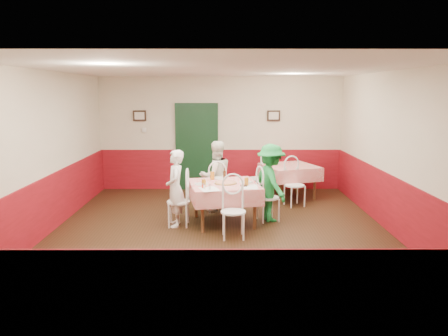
{
  "coord_description": "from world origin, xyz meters",
  "views": [
    {
      "loc": [
        0.04,
        -7.34,
        2.44
      ],
      "look_at": [
        0.07,
        0.57,
        1.05
      ],
      "focal_mm": 35.0,
      "sensor_mm": 36.0,
      "label": 1
    }
  ],
  "objects_px": {
    "chair_far": "(216,190)",
    "diner_far": "(216,176)",
    "chair_right": "(268,198)",
    "diner_right": "(271,183)",
    "glass_c": "(212,176)",
    "wallet": "(244,186)",
    "beer_bottle": "(224,174)",
    "pizza": "(226,183)",
    "main_table": "(224,204)",
    "chair_second_a": "(257,179)",
    "second_table": "(289,182)",
    "diner_left": "(175,188)",
    "chair_second_b": "(295,185)",
    "glass_a": "(204,183)",
    "chair_near": "(233,212)",
    "glass_b": "(246,182)",
    "chair_left": "(178,202)"
  },
  "relations": [
    {
      "from": "chair_second_a",
      "to": "glass_b",
      "type": "relative_size",
      "value": 6.45
    },
    {
      "from": "diner_right",
      "to": "beer_bottle",
      "type": "bearing_deg",
      "value": 55.29
    },
    {
      "from": "chair_right",
      "to": "chair_far",
      "type": "bearing_deg",
      "value": 38.15
    },
    {
      "from": "diner_right",
      "to": "chair_left",
      "type": "bearing_deg",
      "value": 80.24
    },
    {
      "from": "main_table",
      "to": "chair_near",
      "type": "bearing_deg",
      "value": -79.6
    },
    {
      "from": "chair_second_a",
      "to": "chair_near",
      "type": "bearing_deg",
      "value": -31.68
    },
    {
      "from": "chair_left",
      "to": "glass_a",
      "type": "bearing_deg",
      "value": 70.67
    },
    {
      "from": "second_table",
      "to": "chair_far",
      "type": "xyz_separation_m",
      "value": [
        -1.68,
        -1.16,
        0.08
      ]
    },
    {
      "from": "diner_left",
      "to": "diner_right",
      "type": "relative_size",
      "value": 0.95
    },
    {
      "from": "chair_near",
      "to": "glass_a",
      "type": "distance_m",
      "value": 0.82
    },
    {
      "from": "chair_far",
      "to": "beer_bottle",
      "type": "distance_m",
      "value": 0.63
    },
    {
      "from": "chair_second_b",
      "to": "diner_left",
      "type": "relative_size",
      "value": 0.64
    },
    {
      "from": "wallet",
      "to": "second_table",
      "type": "bearing_deg",
      "value": 52.13
    },
    {
      "from": "beer_bottle",
      "to": "pizza",
      "type": "bearing_deg",
      "value": -87.54
    },
    {
      "from": "chair_second_a",
      "to": "glass_c",
      "type": "height_order",
      "value": "glass_c"
    },
    {
      "from": "second_table",
      "to": "glass_c",
      "type": "height_order",
      "value": "glass_c"
    },
    {
      "from": "glass_c",
      "to": "diner_right",
      "type": "relative_size",
      "value": 0.1
    },
    {
      "from": "chair_right",
      "to": "beer_bottle",
      "type": "xyz_separation_m",
      "value": [
        -0.83,
        0.24,
        0.41
      ]
    },
    {
      "from": "glass_a",
      "to": "diner_right",
      "type": "xyz_separation_m",
      "value": [
        1.25,
        0.49,
        -0.09
      ]
    },
    {
      "from": "glass_b",
      "to": "pizza",
      "type": "bearing_deg",
      "value": 158.88
    },
    {
      "from": "main_table",
      "to": "glass_a",
      "type": "bearing_deg",
      "value": -137.65
    },
    {
      "from": "beer_bottle",
      "to": "diner_far",
      "type": "xyz_separation_m",
      "value": [
        -0.17,
        0.5,
        -0.13
      ]
    },
    {
      "from": "chair_right",
      "to": "wallet",
      "type": "relative_size",
      "value": 8.18
    },
    {
      "from": "chair_second_a",
      "to": "chair_second_b",
      "type": "distance_m",
      "value": 1.06
    },
    {
      "from": "glass_c",
      "to": "wallet",
      "type": "relative_size",
      "value": 1.39
    },
    {
      "from": "glass_a",
      "to": "pizza",
      "type": "bearing_deg",
      "value": 38.3
    },
    {
      "from": "second_table",
      "to": "diner_right",
      "type": "xyz_separation_m",
      "value": [
        -0.64,
        -1.83,
        0.36
      ]
    },
    {
      "from": "main_table",
      "to": "chair_second_a",
      "type": "distance_m",
      "value": 2.14
    },
    {
      "from": "glass_a",
      "to": "diner_far",
      "type": "relative_size",
      "value": 0.1
    },
    {
      "from": "chair_near",
      "to": "glass_c",
      "type": "bearing_deg",
      "value": 105.28
    },
    {
      "from": "chair_far",
      "to": "chair_second_b",
      "type": "relative_size",
      "value": 1.0
    },
    {
      "from": "chair_far",
      "to": "glass_c",
      "type": "height_order",
      "value": "glass_c"
    },
    {
      "from": "chair_far",
      "to": "diner_far",
      "type": "height_order",
      "value": "diner_far"
    },
    {
      "from": "glass_c",
      "to": "wallet",
      "type": "bearing_deg",
      "value": -46.64
    },
    {
      "from": "glass_c",
      "to": "diner_right",
      "type": "height_order",
      "value": "diner_right"
    },
    {
      "from": "pizza",
      "to": "glass_a",
      "type": "xyz_separation_m",
      "value": [
        -0.39,
        -0.31,
        0.06
      ]
    },
    {
      "from": "glass_c",
      "to": "chair_second_a",
      "type": "bearing_deg",
      "value": 58.62
    },
    {
      "from": "main_table",
      "to": "chair_near",
      "type": "height_order",
      "value": "chair_near"
    },
    {
      "from": "second_table",
      "to": "chair_second_a",
      "type": "distance_m",
      "value": 0.75
    },
    {
      "from": "chair_right",
      "to": "chair_second_b",
      "type": "bearing_deg",
      "value": -49.47
    },
    {
      "from": "diner_left",
      "to": "beer_bottle",
      "type": "bearing_deg",
      "value": 115.56
    },
    {
      "from": "chair_second_b",
      "to": "beer_bottle",
      "type": "height_order",
      "value": "beer_bottle"
    },
    {
      "from": "chair_right",
      "to": "diner_right",
      "type": "height_order",
      "value": "diner_right"
    },
    {
      "from": "beer_bottle",
      "to": "diner_left",
      "type": "distance_m",
      "value": 1.06
    },
    {
      "from": "glass_c",
      "to": "wallet",
      "type": "height_order",
      "value": "glass_c"
    },
    {
      "from": "diner_far",
      "to": "chair_second_a",
      "type": "bearing_deg",
      "value": -154.3
    },
    {
      "from": "second_table",
      "to": "chair_right",
      "type": "bearing_deg",
      "value": -110.48
    },
    {
      "from": "chair_second_b",
      "to": "beer_bottle",
      "type": "bearing_deg",
      "value": -169.83
    },
    {
      "from": "diner_left",
      "to": "diner_far",
      "type": "xyz_separation_m",
      "value": [
        0.72,
        1.05,
        0.02
      ]
    },
    {
      "from": "pizza",
      "to": "diner_right",
      "type": "xyz_separation_m",
      "value": [
        0.86,
        0.18,
        -0.04
      ]
    }
  ]
}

